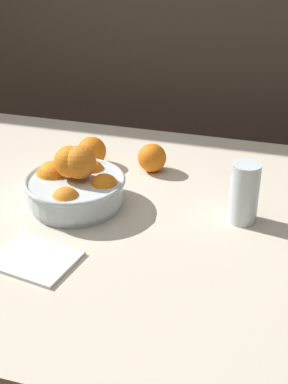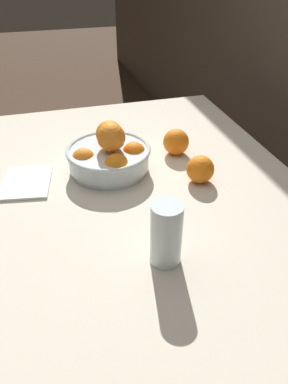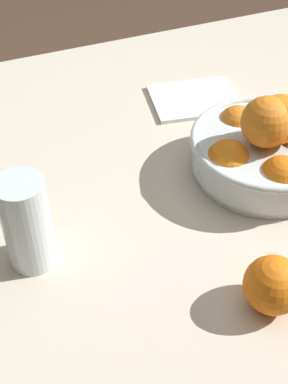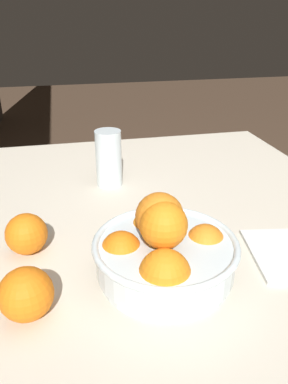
% 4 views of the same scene
% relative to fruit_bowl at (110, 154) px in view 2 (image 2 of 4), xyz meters
% --- Properties ---
extents(ground_plane, '(12.00, 12.00, 0.00)m').
position_rel_fruit_bowl_xyz_m(ground_plane, '(0.13, -0.01, -0.78)').
color(ground_plane, '#4C3828').
extents(dining_table, '(1.31, 1.08, 0.73)m').
position_rel_fruit_bowl_xyz_m(dining_table, '(0.13, -0.01, -0.12)').
color(dining_table, beige).
rests_on(dining_table, ground_plane).
extents(fruit_bowl, '(0.25, 0.25, 0.16)m').
position_rel_fruit_bowl_xyz_m(fruit_bowl, '(0.00, 0.00, 0.00)').
color(fruit_bowl, silver).
rests_on(fruit_bowl, dining_table).
extents(juice_glass, '(0.07, 0.07, 0.15)m').
position_rel_fruit_bowl_xyz_m(juice_glass, '(0.41, 0.04, 0.01)').
color(juice_glass, '#F4A314').
rests_on(juice_glass, dining_table).
extents(orange_loose_near_bowl, '(0.08, 0.08, 0.08)m').
position_rel_fruit_bowl_xyz_m(orange_loose_near_bowl, '(-0.05, 0.23, -0.01)').
color(orange_loose_near_bowl, orange).
rests_on(orange_loose_near_bowl, dining_table).
extents(orange_loose_front, '(0.08, 0.08, 0.08)m').
position_rel_fruit_bowl_xyz_m(orange_loose_front, '(0.13, 0.24, -0.01)').
color(orange_loose_front, orange).
rests_on(orange_loose_front, dining_table).
extents(napkin, '(0.19, 0.16, 0.01)m').
position_rel_fruit_bowl_xyz_m(napkin, '(0.01, -0.25, -0.05)').
color(napkin, white).
rests_on(napkin, dining_table).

